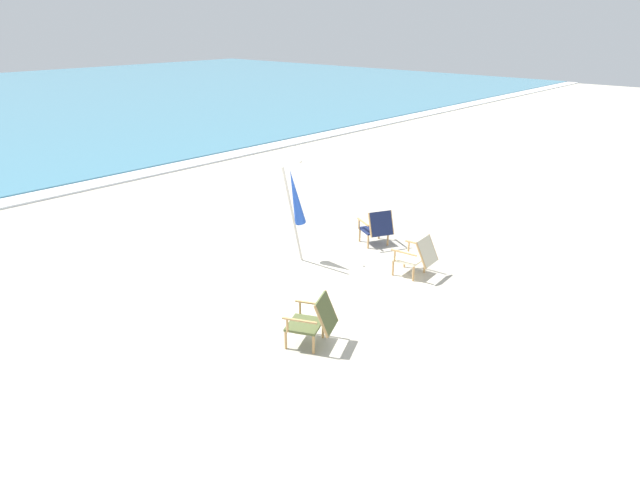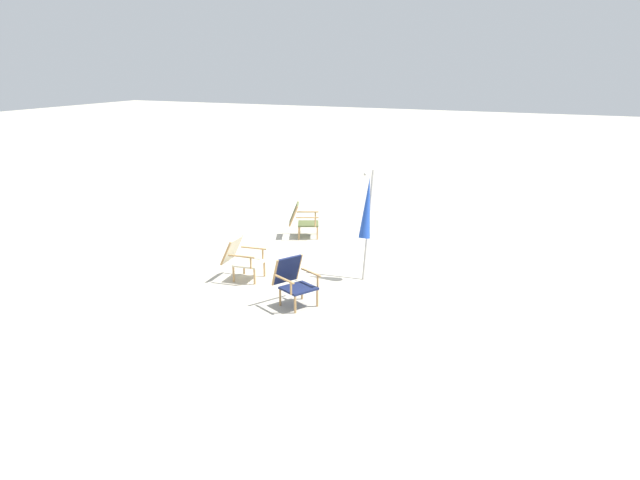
# 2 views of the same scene
# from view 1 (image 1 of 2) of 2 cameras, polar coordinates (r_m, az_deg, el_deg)

# --- Properties ---
(ground_plane) EXTENTS (80.00, 80.00, 0.00)m
(ground_plane) POSITION_cam_1_polar(r_m,az_deg,el_deg) (10.18, -3.98, -5.53)
(ground_plane) COLOR #B7AF9E
(surf_band) EXTENTS (80.00, 1.10, 0.06)m
(surf_band) POSITION_cam_1_polar(r_m,az_deg,el_deg) (17.73, -25.59, 4.28)
(surf_band) COLOR white
(surf_band) RESTS_ON ground
(beach_chair_front_right) EXTENTS (0.81, 0.87, 0.81)m
(beach_chair_front_right) POSITION_cam_1_polar(r_m,az_deg,el_deg) (8.50, -0.57, -7.96)
(beach_chair_front_right) COLOR #515B33
(beach_chair_front_right) RESTS_ON ground
(beach_chair_mid_center) EXTENTS (0.65, 0.78, 0.80)m
(beach_chair_mid_center) POSITION_cam_1_polar(r_m,az_deg,el_deg) (10.87, 9.71, -1.52)
(beach_chair_mid_center) COLOR beige
(beach_chair_mid_center) RESTS_ON ground
(beach_chair_back_left) EXTENTS (0.82, 0.86, 0.82)m
(beach_chair_back_left) POSITION_cam_1_polar(r_m,az_deg,el_deg) (12.22, 5.73, 1.30)
(beach_chair_back_left) COLOR #19234C
(beach_chair_back_left) RESTS_ON ground
(umbrella_furled_blue) EXTENTS (0.61, 0.24, 2.07)m
(umbrella_furled_blue) POSITION_cam_1_polar(r_m,az_deg,el_deg) (11.02, -2.49, 4.21)
(umbrella_furled_blue) COLOR #B7B2A8
(umbrella_furled_blue) RESTS_ON ground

